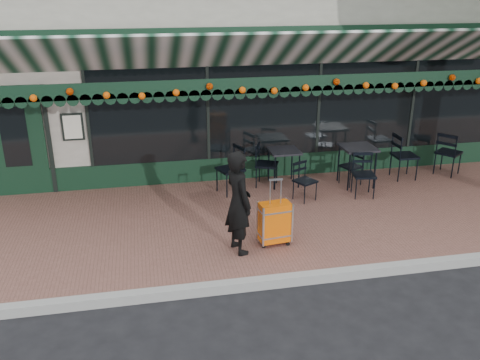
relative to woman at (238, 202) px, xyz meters
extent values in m
plane|color=black|center=(0.97, -0.82, -0.98)|extent=(80.00, 80.00, 0.00)
cube|color=brown|center=(0.97, 1.18, -0.91)|extent=(18.00, 4.00, 0.15)
cube|color=#9E9E99|center=(0.97, -0.90, -0.91)|extent=(18.00, 0.16, 0.15)
cube|color=gray|center=(0.97, 7.18, 1.27)|extent=(12.00, 8.00, 4.50)
cube|color=black|center=(2.17, 3.16, 0.67)|extent=(9.20, 0.04, 2.00)
cube|color=black|center=(-3.83, 3.16, 0.27)|extent=(1.10, 0.07, 2.20)
cube|color=silver|center=(-2.73, 3.12, 0.52)|extent=(0.42, 0.04, 0.55)
cube|color=black|center=(0.97, 1.70, 1.48)|extent=(12.00, 0.03, 0.28)
cylinder|color=#F25807|center=(0.97, 1.64, 1.46)|extent=(11.60, 0.12, 0.12)
imported|color=black|center=(0.00, 0.00, 0.00)|extent=(0.55, 0.69, 1.66)
cube|color=#EE5F07|center=(0.61, 0.09, -0.44)|extent=(0.52, 0.33, 0.66)
cube|color=black|center=(0.61, 0.09, -0.80)|extent=(0.52, 0.33, 0.07)
cube|color=silver|center=(0.61, 0.09, 0.09)|extent=(0.22, 0.06, 0.41)
cube|color=black|center=(2.98, 2.32, -0.01)|extent=(0.68, 0.68, 0.05)
cylinder|color=black|center=(2.69, 2.04, -0.43)|extent=(0.03, 0.03, 0.80)
cylinder|color=black|center=(3.26, 2.04, -0.43)|extent=(0.03, 0.03, 0.80)
cylinder|color=black|center=(2.69, 2.61, -0.43)|extent=(0.03, 0.03, 0.80)
cylinder|color=black|center=(3.26, 2.61, -0.43)|extent=(0.03, 0.03, 0.80)
cube|color=black|center=(1.49, 2.64, -0.09)|extent=(0.62, 0.62, 0.04)
cylinder|color=black|center=(1.23, 2.38, -0.47)|extent=(0.03, 0.03, 0.72)
cylinder|color=black|center=(1.74, 2.38, -0.47)|extent=(0.03, 0.03, 0.72)
cylinder|color=black|center=(1.23, 2.90, -0.47)|extent=(0.03, 0.03, 0.72)
cylinder|color=black|center=(1.74, 2.90, -0.47)|extent=(0.03, 0.03, 0.72)
camera|label=1|loc=(-1.38, -7.05, 3.14)|focal=38.00mm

